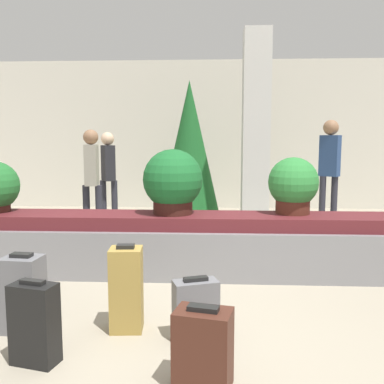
% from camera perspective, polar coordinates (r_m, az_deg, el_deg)
% --- Properties ---
extents(ground_plane, '(18.00, 18.00, 0.00)m').
position_cam_1_polar(ground_plane, '(3.53, -1.34, -18.27)').
color(ground_plane, '#9E937F').
extents(back_wall, '(18.00, 0.06, 3.20)m').
position_cam_1_polar(back_wall, '(9.42, 1.49, 7.59)').
color(back_wall, beige).
rests_on(back_wall, ground_plane).
extents(carousel, '(6.58, 0.73, 0.68)m').
position_cam_1_polar(carousel, '(4.85, -0.00, -7.09)').
color(carousel, gray).
rests_on(carousel, ground_plane).
extents(pillar, '(0.42, 0.42, 3.20)m').
position_cam_1_polar(pillar, '(6.90, 8.48, 7.72)').
color(pillar, silver).
rests_on(pillar, ground_plane).
extents(suitcase_0, '(0.34, 0.24, 0.58)m').
position_cam_1_polar(suitcase_0, '(3.18, -20.25, -16.13)').
color(suitcase_0, black).
rests_on(suitcase_0, ground_plane).
extents(suitcase_1, '(0.38, 0.30, 0.52)m').
position_cam_1_polar(suitcase_1, '(2.76, 1.49, -20.15)').
color(suitcase_1, '#472319').
rests_on(suitcase_1, ground_plane).
extents(suitcase_3, '(0.37, 0.27, 0.48)m').
position_cam_1_polar(suitcase_3, '(3.35, 0.49, -15.37)').
color(suitcase_3, slate).
rests_on(suitcase_3, ground_plane).
extents(suitcase_4, '(0.27, 0.24, 0.69)m').
position_cam_1_polar(suitcase_4, '(3.49, -8.74, -12.66)').
color(suitcase_4, '#A3843D').
rests_on(suitcase_4, ground_plane).
extents(suitcase_5, '(0.31, 0.26, 0.63)m').
position_cam_1_polar(suitcase_5, '(3.69, -21.56, -12.50)').
color(suitcase_5, slate).
rests_on(suitcase_5, ground_plane).
extents(potted_plant_0, '(0.56, 0.56, 0.63)m').
position_cam_1_polar(potted_plant_0, '(4.92, 13.34, 0.86)').
color(potted_plant_0, '#4C2319').
rests_on(potted_plant_0, carousel).
extents(potted_plant_1, '(0.67, 0.67, 0.72)m').
position_cam_1_polar(potted_plant_1, '(4.77, -2.58, 1.32)').
color(potted_plant_1, '#381914').
rests_on(potted_plant_1, carousel).
extents(traveler_0, '(0.31, 0.34, 1.66)m').
position_cam_1_polar(traveler_0, '(6.82, -13.22, 2.49)').
color(traveler_0, '#282833').
rests_on(traveler_0, ground_plane).
extents(traveler_1, '(0.36, 0.34, 1.84)m').
position_cam_1_polar(traveler_1, '(7.68, 17.87, 3.79)').
color(traveler_1, '#282833').
rests_on(traveler_1, ground_plane).
extents(traveler_2, '(0.31, 0.37, 1.63)m').
position_cam_1_polar(traveler_2, '(7.70, -11.10, 2.90)').
color(traveler_2, '#282833').
rests_on(traveler_2, ground_plane).
extents(decorated_tree, '(1.09, 1.09, 2.55)m').
position_cam_1_polar(decorated_tree, '(7.74, -0.34, 5.97)').
color(decorated_tree, '#4C331E').
rests_on(decorated_tree, ground_plane).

